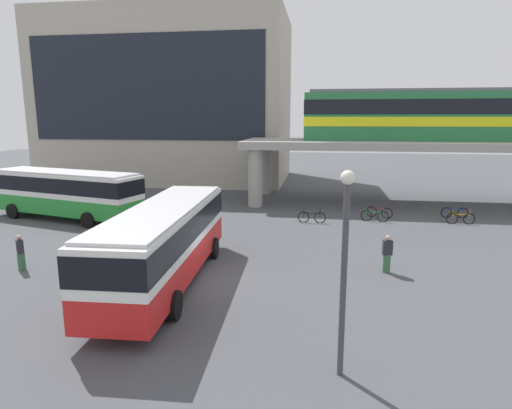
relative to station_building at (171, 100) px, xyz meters
The scene contains 14 objects.
ground_plane 24.69m from the station_building, 59.55° to the right, with size 120.00×120.00×0.00m, color #47494F.
station_building is the anchor object (origin of this frame).
elevated_platform 27.14m from the station_building, 25.01° to the right, with size 28.23×7.47×4.93m.
train 26.93m from the station_building, 24.93° to the right, with size 19.03×2.96×3.84m.
bus_main 32.86m from the station_building, 71.55° to the right, with size 3.10×11.14×3.22m.
bus_secondary 21.48m from the station_building, 91.11° to the right, with size 11.32×5.32×3.22m.
bicycle_red 27.58m from the station_building, 39.67° to the right, with size 1.71×0.66×1.04m.
bicycle_green 28.02m from the station_building, 42.29° to the right, with size 1.77×0.37×1.04m.
bicycle_blue 31.12m from the station_building, 32.54° to the right, with size 1.79×0.10×1.04m.
bicycle_orange 31.99m from the station_building, 35.56° to the right, with size 1.79×0.13×1.04m.
bicycle_black 26.04m from the station_building, 50.35° to the right, with size 1.79×0.11×1.04m.
pedestrian_at_kerb 34.72m from the station_building, 55.39° to the right, with size 0.42×0.32×1.68m.
pedestrian_near_building 31.07m from the station_building, 83.82° to the right, with size 0.47×0.47×1.61m.
lamp_post 40.14m from the station_building, 64.85° to the right, with size 0.36×0.36×5.41m.
Camera 1 is at (4.53, -16.68, 6.64)m, focal length 30.64 mm.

